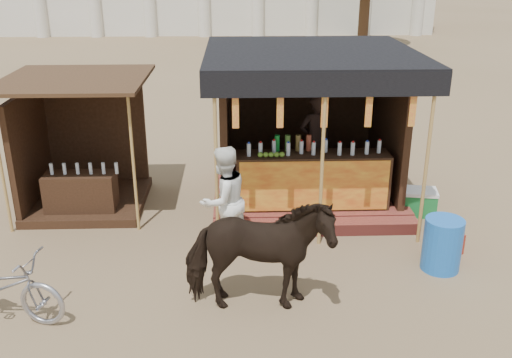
% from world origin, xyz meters
% --- Properties ---
extents(ground, '(120.00, 120.00, 0.00)m').
position_xyz_m(ground, '(0.00, 0.00, 0.00)').
color(ground, '#846B4C').
rests_on(ground, ground).
extents(main_stall, '(3.60, 3.61, 2.78)m').
position_xyz_m(main_stall, '(1.01, 3.36, 1.03)').
color(main_stall, maroon).
rests_on(main_stall, ground).
extents(secondary_stall, '(2.40, 2.40, 2.38)m').
position_xyz_m(secondary_stall, '(-3.17, 3.24, 0.85)').
color(secondary_stall, '#382114').
rests_on(secondary_stall, ground).
extents(cow, '(1.87, 0.87, 1.57)m').
position_xyz_m(cow, '(-0.04, -0.22, 0.79)').
color(cow, black).
rests_on(cow, ground).
extents(bystander, '(1.04, 1.02, 1.70)m').
position_xyz_m(bystander, '(-0.50, 1.37, 0.85)').
color(bystander, white).
rests_on(bystander, ground).
extents(blue_barrel, '(0.61, 0.61, 0.79)m').
position_xyz_m(blue_barrel, '(2.67, 0.71, 0.40)').
color(blue_barrel, blue).
rests_on(blue_barrel, ground).
extents(red_crate, '(0.56, 0.57, 0.33)m').
position_xyz_m(red_crate, '(2.90, 1.23, 0.16)').
color(red_crate, maroon).
rests_on(red_crate, ground).
extents(cooler, '(0.71, 0.54, 0.46)m').
position_xyz_m(cooler, '(2.89, 2.60, 0.23)').
color(cooler, '#1A7633').
rests_on(cooler, ground).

